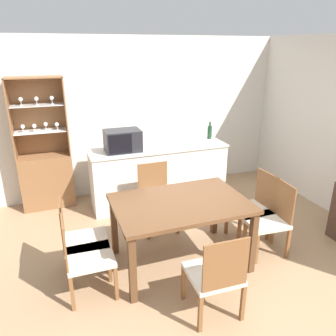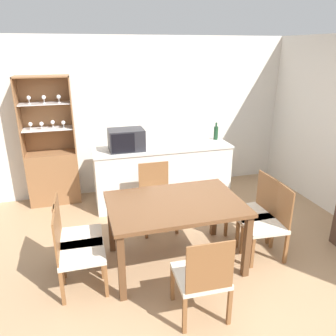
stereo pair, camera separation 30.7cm
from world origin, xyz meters
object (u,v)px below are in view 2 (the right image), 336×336
object	(u,v)px
display_cabinet	(53,168)
dining_chair_head_far	(157,198)
dining_table	(175,210)
wine_bottle	(216,133)
dining_chair_head_near	(202,276)
dining_chair_side_left_far	(76,236)
dining_chair_side_right_far	(254,211)
dining_chair_side_right_near	(267,222)
microwave	(126,140)
dining_chair_side_left_near	(76,252)

from	to	relation	value
display_cabinet	dining_chair_head_far	xyz separation A→B (m)	(1.38, -1.23, -0.14)
dining_table	display_cabinet	bearing A→B (deg)	123.63
wine_bottle	dining_chair_head_far	bearing A→B (deg)	-143.50
dining_chair_head_near	dining_chair_head_far	xyz separation A→B (m)	(0.00, 1.70, 0.00)
dining_chair_head_near	dining_chair_side_left_far	bearing A→B (deg)	139.23
dining_chair_head_far	dining_chair_side_right_far	bearing A→B (deg)	147.23
dining_chair_side_right_far	wine_bottle	world-z (taller)	wine_bottle
display_cabinet	dining_chair_side_right_near	world-z (taller)	display_cabinet
dining_chair_side_right_near	microwave	size ratio (longest dim) A/B	1.73
dining_chair_side_left_near	wine_bottle	distance (m)	3.08
dining_table	dining_chair_head_near	world-z (taller)	dining_chair_head_near
display_cabinet	wine_bottle	bearing A→B (deg)	-6.72
dining_chair_side_left_far	microwave	distance (m)	1.77
display_cabinet	dining_chair_head_near	bearing A→B (deg)	-64.75
microwave	dining_chair_side_left_far	bearing A→B (deg)	-119.47
dining_chair_side_right_far	dining_chair_side_left_near	distance (m)	2.19
dining_chair_side_left_far	dining_chair_head_far	world-z (taller)	same
dining_chair_side_right_near	wine_bottle	xyz separation A→B (m)	(0.16, 1.92, 0.60)
dining_chair_side_right_far	dining_chair_side_right_near	size ratio (longest dim) A/B	1.00
dining_chair_side_right_far	microwave	world-z (taller)	microwave
dining_chair_head_near	microwave	xyz separation A→B (m)	(-0.27, 2.43, 0.64)
display_cabinet	dining_table	bearing A→B (deg)	-56.37
display_cabinet	microwave	bearing A→B (deg)	-24.09
dining_chair_head_near	wine_bottle	size ratio (longest dim) A/B	3.13
dining_table	dining_chair_side_left_near	bearing A→B (deg)	-172.15
dining_chair_side_left_far	wine_bottle	size ratio (longest dim) A/B	3.13
dining_chair_side_right_far	dining_chair_side_right_near	world-z (taller)	same
dining_chair_head_near	wine_bottle	distance (m)	2.96
dining_chair_side_right_far	dining_chair_side_left_near	bearing A→B (deg)	96.16
dining_table	dining_chair_side_left_near	size ratio (longest dim) A/B	1.64
dining_chair_side_right_far	dining_chair_side_left_near	world-z (taller)	same
display_cabinet	dining_table	distance (m)	2.50
dining_chair_side_right_far	dining_table	bearing A→B (deg)	96.21
microwave	dining_chair_head_near	bearing A→B (deg)	-83.63
dining_chair_side_right_near	microwave	bearing A→B (deg)	42.05
display_cabinet	dining_chair_side_right_far	distance (m)	3.14
dining_chair_side_right_near	dining_chair_head_far	xyz separation A→B (m)	(-1.08, 1.00, 0.00)
dining_table	dining_chair_side_left_near	world-z (taller)	dining_chair_side_left_near
dining_table	dining_chair_head_far	world-z (taller)	dining_chair_head_far
dining_chair_side_left_near	dining_chair_side_left_far	size ratio (longest dim) A/B	1.00
dining_chair_side_right_near	dining_chair_side_left_far	distance (m)	2.19
dining_chair_head_far	microwave	bearing A→B (deg)	-69.54
dining_chair_head_far	microwave	size ratio (longest dim) A/B	1.73
dining_chair_side_right_far	microwave	xyz separation A→B (m)	(-1.36, 1.43, 0.64)
dining_chair_side_left_near	dining_chair_side_right_near	bearing A→B (deg)	90.23
dining_chair_side_right_far	dining_chair_head_far	distance (m)	1.29
dining_chair_side_right_far	dining_chair_side_left_far	bearing A→B (deg)	88.24
dining_chair_side_left_near	dining_chair_head_near	bearing A→B (deg)	57.41
dining_chair_side_left_near	wine_bottle	world-z (taller)	wine_bottle
microwave	dining_chair_side_right_far	bearing A→B (deg)	-46.57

